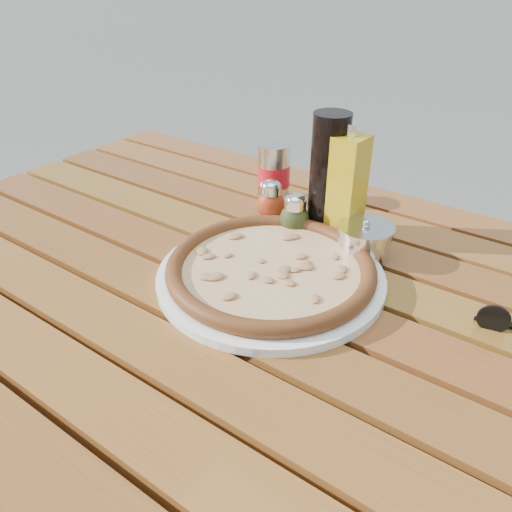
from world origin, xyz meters
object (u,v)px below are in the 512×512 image
Objects in this scene: oregano_shaker at (295,216)px; pizza at (271,268)px; olive_oil_cruet at (346,188)px; table at (249,315)px; soda_can at (274,173)px; plate at (271,276)px; parmesan_tin at (364,241)px; dark_bottle at (328,175)px; pepper_shaker at (271,201)px.

pizza is at bearing -71.70° from oregano_shaker.
oregano_shaker is 0.39× the size of olive_oil_cruet.
soda_can is at bearing 116.38° from table.
table is 6.67× the size of olive_oil_cruet.
olive_oil_cruet is at bearing 73.85° from table.
oregano_shaker reaches higher than plate.
parmesan_tin is (0.09, 0.15, 0.02)m from plate.
plate is at bearing -98.01° from olive_oil_cruet.
table is 0.09m from plate.
dark_bottle is at bearing -21.02° from soda_can.
pepper_shaker is 0.68× the size of soda_can.
olive_oil_cruet reaches higher than parmesan_tin.
dark_bottle reaches higher than pizza.
table is at bearing -156.08° from pizza.
table is 17.07× the size of oregano_shaker.
dark_bottle is (-0.01, 0.20, 0.10)m from plate.
pizza is 4.57× the size of pepper_shaker.
oregano_shaker is at bearing -42.09° from soda_can.
table is 12.85× the size of parmesan_tin.
table is 0.27m from olive_oil_cruet.
plate reaches higher than table.
dark_bottle is at bearing 84.28° from table.
plate is (0.03, 0.01, 0.08)m from table.
table is 6.36× the size of dark_bottle.
dark_bottle is at bearing 156.11° from parmesan_tin.
pizza is 3.12× the size of soda_can.
soda_can is at bearing 161.64° from olive_oil_cruet.
table is 17.07× the size of pepper_shaker.
plate is 0.02m from pizza.
plate is 4.39× the size of pepper_shaker.
olive_oil_cruet reaches higher than plate.
olive_oil_cruet is (0.04, -0.00, -0.01)m from dark_bottle.
table is at bearing -65.40° from pepper_shaker.
parmesan_tin is (0.09, 0.15, 0.01)m from pizza.
plate is at bearing -55.74° from pepper_shaker.
dark_bottle is 0.17m from soda_can.
pepper_shaker is at bearing 159.49° from oregano_shaker.
oregano_shaker is (0.07, -0.03, 0.00)m from pepper_shaker.
pizza is 1.78× the size of olive_oil_cruet.
olive_oil_cruet is at bearing -18.36° from soda_can.
table is at bearing -63.62° from soda_can.
pepper_shaker is at bearing -169.64° from dark_bottle.
pepper_shaker is at bearing -59.58° from soda_can.
soda_can is 0.57× the size of olive_oil_cruet.
olive_oil_cruet is 0.10m from parmesan_tin.
pepper_shaker is 1.00× the size of oregano_shaker.
oregano_shaker is 0.75× the size of parmesan_tin.
pizza is (0.03, 0.01, 0.10)m from table.
pizza is 4.57× the size of oregano_shaker.
pizza is 0.16m from oregano_shaker.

